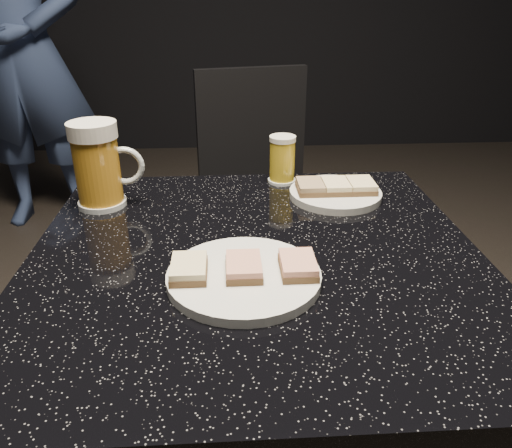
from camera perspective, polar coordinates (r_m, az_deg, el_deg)
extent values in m
cylinder|color=silver|center=(0.70, -1.39, -6.06)|extent=(0.22, 0.22, 0.01)
cylinder|color=silver|center=(0.98, 9.04, 3.42)|extent=(0.18, 0.18, 0.01)
imported|color=navy|center=(2.64, -25.04, 17.17)|extent=(0.62, 0.42, 1.66)
cylinder|color=black|center=(1.01, 0.00, -22.33)|extent=(0.10, 0.10, 0.69)
cube|color=black|center=(0.78, 0.00, -4.30)|extent=(0.70, 0.70, 0.03)
cylinder|color=silver|center=(0.98, -17.13, 2.34)|extent=(0.09, 0.09, 0.01)
cylinder|color=orange|center=(0.96, -17.63, 5.91)|extent=(0.08, 0.08, 0.12)
cylinder|color=white|center=(0.94, -18.24, 10.17)|extent=(0.09, 0.09, 0.03)
torus|color=silver|center=(0.95, -14.79, 6.44)|extent=(0.07, 0.01, 0.07)
cylinder|color=white|center=(1.05, 2.96, 5.01)|extent=(0.06, 0.06, 0.01)
cylinder|color=gold|center=(1.04, 3.02, 7.28)|extent=(0.05, 0.05, 0.08)
cylinder|color=silver|center=(1.02, 3.08, 9.72)|extent=(0.05, 0.05, 0.01)
cube|color=black|center=(1.72, 1.10, 2.69)|extent=(0.47, 0.47, 0.04)
cylinder|color=black|center=(1.65, -2.95, -7.69)|extent=(0.03, 0.03, 0.43)
cylinder|color=black|center=(1.74, 7.98, -5.99)|extent=(0.03, 0.03, 0.43)
cylinder|color=black|center=(1.94, -5.17, -2.35)|extent=(0.03, 0.03, 0.43)
cylinder|color=black|center=(2.01, 4.28, -1.14)|extent=(0.03, 0.03, 0.43)
cube|color=black|center=(1.82, -0.52, 11.30)|extent=(0.39, 0.11, 0.40)
cube|color=#4C3521|center=(0.70, -7.67, -5.38)|extent=(0.05, 0.07, 0.01)
cube|color=beige|center=(0.69, -7.71, -4.70)|extent=(0.05, 0.07, 0.01)
cube|color=#4C3521|center=(0.69, -1.41, -5.22)|extent=(0.05, 0.07, 0.01)
cube|color=tan|center=(0.69, -1.41, -4.55)|extent=(0.05, 0.07, 0.01)
cube|color=#4C3521|center=(0.70, 4.82, -5.01)|extent=(0.05, 0.07, 0.01)
cube|color=tan|center=(0.70, 4.84, -4.34)|extent=(0.05, 0.07, 0.01)
cube|color=#4C3521|center=(0.97, 6.20, 4.03)|extent=(0.05, 0.07, 0.01)
cube|color=#8C7251|center=(0.97, 6.23, 4.55)|extent=(0.05, 0.07, 0.01)
cube|color=#4C3521|center=(0.98, 9.08, 4.07)|extent=(0.05, 0.07, 0.01)
cube|color=beige|center=(0.97, 9.12, 4.58)|extent=(0.05, 0.07, 0.01)
cube|color=#4C3521|center=(0.99, 11.90, 4.10)|extent=(0.05, 0.07, 0.01)
cube|color=beige|center=(0.99, 11.95, 4.61)|extent=(0.05, 0.07, 0.01)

